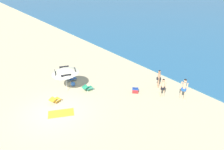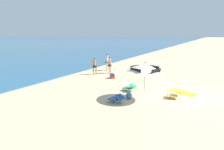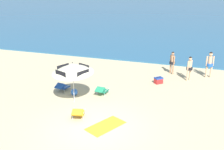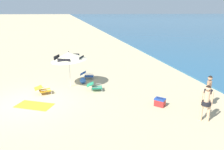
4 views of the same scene
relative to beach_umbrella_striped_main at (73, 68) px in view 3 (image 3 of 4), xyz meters
The scene contains 11 objects.
ground_plane 3.50m from the beach_umbrella_striped_main, 45.46° to the right, with size 800.00×800.00×0.00m, color tan.
beach_umbrella_striped_main is the anchor object (origin of this frame).
lounge_chair_under_umbrella 2.46m from the beach_umbrella_striped_main, 57.45° to the right, with size 0.73×0.96×0.49m.
lounge_chair_beside_umbrella 2.38m from the beach_umbrella_striped_main, 51.86° to the left, with size 0.64×0.94×0.51m.
lounge_chair_facing_sea 2.41m from the beach_umbrella_striped_main, 139.32° to the left, with size 0.69×0.97×0.52m.
person_standing_near_shore 7.84m from the beach_umbrella_striped_main, 55.71° to the left, with size 0.39×0.39×1.59m.
person_standing_beside 9.43m from the beach_umbrella_striped_main, 43.35° to the left, with size 0.51×0.43×1.77m.
person_wading_in 7.87m from the beach_umbrella_striped_main, 44.20° to the left, with size 0.39×0.42×1.60m.
cooler_box 5.95m from the beach_umbrella_striped_main, 47.78° to the left, with size 0.60×0.59×0.43m.
beach_ball 1.93m from the beach_umbrella_striped_main, 116.57° to the left, with size 0.39×0.39×0.39m, color blue.
beach_towel 3.62m from the beach_umbrella_striped_main, 36.78° to the right, with size 0.90×1.80×0.01m, color gold.
Camera 3 is at (4.04, -9.52, 6.05)m, focal length 42.41 mm.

